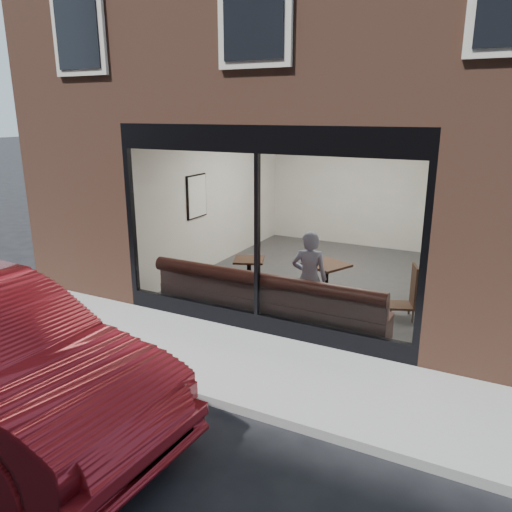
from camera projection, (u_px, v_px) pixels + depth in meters
The scene contains 20 objects.
ground at pixel (183, 392), 6.24m from camera, with size 120.00×120.00×0.00m, color black.
sidewalk_near at pixel (224, 358), 7.10m from camera, with size 40.00×2.00×0.01m, color gray.
kerb_near at pixel (180, 390), 6.18m from camera, with size 40.00×0.10×0.12m, color gray.
host_building_pier_left at pixel (235, 176), 14.28m from camera, with size 2.50×12.00×3.20m, color brown.
host_building_backfill at pixel (391, 172), 15.19m from camera, with size 5.00×6.00×3.20m, color brown.
cafe_floor at pixel (321, 277), 10.51m from camera, with size 6.00×6.00×0.00m, color #2D2D30.
cafe_ceiling at pixel (327, 122), 9.63m from camera, with size 6.00×6.00×0.00m, color white.
cafe_wall_back at pixel (364, 185), 12.62m from camera, with size 5.00×5.00×0.00m, color silver.
cafe_wall_left at pixel (218, 194), 11.16m from camera, with size 6.00×6.00×0.00m, color silver.
cafe_wall_right at pixel (455, 215), 8.97m from camera, with size 6.00×6.00×0.00m, color silver.
storefront_kick at pixel (257, 322), 7.95m from camera, with size 5.00×0.10×0.30m, color black.
storefront_header at pixel (257, 139), 7.16m from camera, with size 5.00×0.10×0.40m, color black.
storefront_mullion at pixel (257, 237), 7.56m from camera, with size 0.06×0.10×2.50m, color black.
storefront_glass at pixel (256, 238), 7.54m from camera, with size 4.80×4.80×0.00m, color white.
banquette at pixel (268, 309), 8.27m from camera, with size 4.00×0.55×0.45m, color #321612.
person at pixel (309, 279), 8.03m from camera, with size 0.58×0.38×1.58m, color #93A0C3.
cafe_table_left at pixel (249, 260), 9.24m from camera, with size 0.54×0.54×0.04m, color black.
cafe_table_right at pixel (327, 265), 8.94m from camera, with size 0.67×0.67×0.04m, color black.
cafe_chair_right at pixel (400, 305), 8.40m from camera, with size 0.40×0.40×0.04m, color black.
wall_poster at pixel (197, 196), 10.35m from camera, with size 0.02×0.63×0.84m, color white.
Camera 1 is at (3.35, -4.49, 3.38)m, focal length 35.00 mm.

